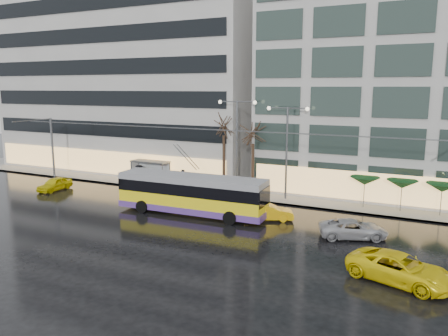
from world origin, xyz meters
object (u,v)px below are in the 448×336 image
Objects in this scene: trolleybus at (192,195)px; taxi_a at (55,184)px; bus_shelter at (148,167)px; street_lamp_near at (237,134)px.

trolleybus reaches higher than taxi_a.
bus_shelter reaches higher than taxi_a.
taxi_a is (-16.86, 1.29, -0.94)m from trolleybus.
trolleybus is at bearing -6.16° from taxi_a.
bus_shelter is at bearing 141.74° from trolleybus.
taxi_a is (-7.06, -6.44, -1.30)m from bus_shelter.
trolleybus reaches higher than bus_shelter.
street_lamp_near is at bearing 85.73° from trolleybus.
street_lamp_near is 19.38m from taxi_a.
taxi_a is at bearing 175.63° from trolleybus.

